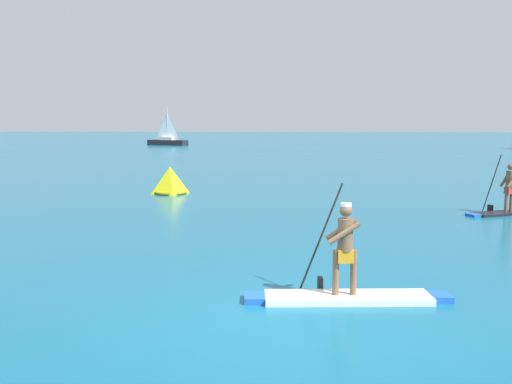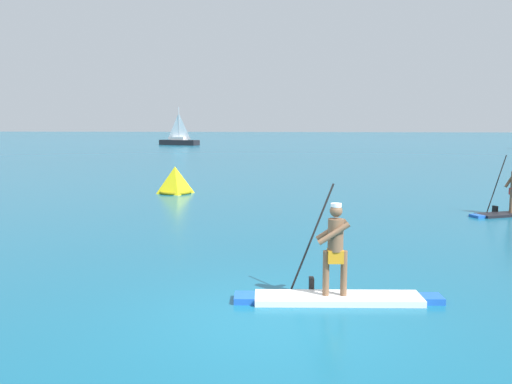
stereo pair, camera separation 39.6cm
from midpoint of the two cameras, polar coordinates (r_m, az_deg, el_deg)
ground at (r=8.28m, az=2.05°, el=-13.64°), size 440.00×440.00×0.00m
paddleboarder_mid_center at (r=9.09m, az=8.43°, el=-9.58°), size 3.52×0.96×1.99m
paddleboarder_far_right at (r=19.31m, az=24.93°, el=-0.99°), size 2.78×1.59×2.02m
race_marker_buoy at (r=23.13m, az=-9.77°, el=1.11°), size 1.56×1.56×1.17m
sailboat_left_horizon at (r=79.24m, az=-9.70°, el=5.51°), size 6.40×3.64×5.59m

